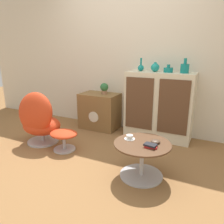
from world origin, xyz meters
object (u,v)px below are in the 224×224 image
object	(u,v)px
ottoman	(64,136)
vase_rightmost	(185,68)
tv_console	(100,111)
vase_inner_left	(155,67)
bowl	(155,141)
coffee_table	(142,157)
teacup	(130,137)
vase_leftmost	(141,67)
potted_plant	(104,88)
book_stack	(151,146)
sideboard	(159,106)
egg_chair	(39,120)
vase_inner_right	(168,70)

from	to	relation	value
ottoman	vase_rightmost	bearing A→B (deg)	36.78
tv_console	ottoman	size ratio (longest dim) A/B	1.65
vase_inner_left	bowl	size ratio (longest dim) A/B	1.37
coffee_table	vase_inner_left	size ratio (longest dim) A/B	4.34
tv_console	teacup	world-z (taller)	tv_console
vase_leftmost	teacup	world-z (taller)	vase_leftmost
vase_leftmost	teacup	distance (m)	1.37
potted_plant	book_stack	bearing A→B (deg)	-45.89
vase_leftmost	vase_rightmost	distance (m)	0.65
sideboard	vase_leftmost	size ratio (longest dim) A/B	5.22
coffee_table	sideboard	bearing A→B (deg)	96.57
potted_plant	book_stack	xyz separation A→B (m)	(1.20, -1.24, -0.31)
ottoman	sideboard	bearing A→B (deg)	44.51
teacup	book_stack	size ratio (longest dim) A/B	0.85
tv_console	ottoman	world-z (taller)	tv_console
ottoman	vase_inner_left	distance (m)	1.68
teacup	coffee_table	bearing A→B (deg)	-14.06
coffee_table	book_stack	bearing A→B (deg)	-29.07
sideboard	tv_console	world-z (taller)	sideboard
egg_chair	vase_inner_right	xyz separation A→B (m)	(1.63, 1.02, 0.71)
sideboard	egg_chair	xyz separation A→B (m)	(-1.52, -1.01, -0.15)
vase_inner_right	teacup	xyz separation A→B (m)	(-0.14, -1.16, -0.66)
vase_rightmost	book_stack	bearing A→B (deg)	-94.10
vase_rightmost	teacup	world-z (taller)	vase_rightmost
book_stack	sideboard	bearing A→B (deg)	101.15
egg_chair	vase_inner_left	xyz separation A→B (m)	(1.43, 1.02, 0.73)
vase_inner_left	sideboard	bearing A→B (deg)	-2.40
ottoman	book_stack	size ratio (longest dim) A/B	2.78
egg_chair	bowl	world-z (taller)	egg_chair
sideboard	ottoman	distance (m)	1.51
ottoman	bowl	distance (m)	1.34
sideboard	book_stack	distance (m)	1.28
bowl	vase_leftmost	bearing A→B (deg)	117.00
vase_inner_right	book_stack	bearing A→B (deg)	-83.65
sideboard	egg_chair	world-z (taller)	sideboard
vase_inner_left	tv_console	bearing A→B (deg)	-178.72
teacup	book_stack	distance (m)	0.29
sideboard	teacup	distance (m)	1.16
coffee_table	book_stack	world-z (taller)	book_stack
vase_inner_right	bowl	size ratio (longest dim) A/B	1.31
tv_console	book_stack	world-z (taller)	tv_console
vase_inner_right	book_stack	world-z (taller)	vase_inner_right
coffee_table	vase_rightmost	size ratio (longest dim) A/B	2.98
book_stack	bowl	xyz separation A→B (m)	(0.01, 0.13, -0.00)
sideboard	vase_leftmost	bearing A→B (deg)	179.30
vase_inner_left	book_stack	distance (m)	1.48
sideboard	book_stack	xyz separation A→B (m)	(0.25, -1.26, -0.10)
book_stack	ottoman	bearing A→B (deg)	170.54
sideboard	ottoman	bearing A→B (deg)	-135.49
egg_chair	ottoman	world-z (taller)	egg_chair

